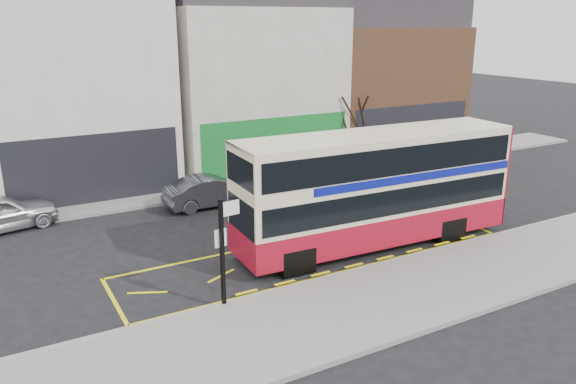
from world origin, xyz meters
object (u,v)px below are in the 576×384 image
bus_stop_post (224,242)px  car_grey (212,191)px  double_decker_bus (377,187)px  car_white (349,167)px  street_tree_right (352,105)px

bus_stop_post → car_grey: bus_stop_post is taller
car_grey → double_decker_bus: bearing=-155.2°
bus_stop_post → car_grey: bearing=64.2°
bus_stop_post → car_white: 14.33m
bus_stop_post → car_white: bearing=34.3°
street_tree_right → car_grey: bearing=-164.0°
car_grey → car_white: size_ratio=0.85×
double_decker_bus → car_grey: bearing=118.9°
double_decker_bus → bus_stop_post: double_decker_bus is taller
car_grey → car_white: 7.73m
car_white → street_tree_right: bearing=-23.0°
street_tree_right → bus_stop_post: bearing=-137.3°
bus_stop_post → street_tree_right: bearing=36.4°
double_decker_bus → car_grey: 8.04m
double_decker_bus → car_white: bearing=63.4°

